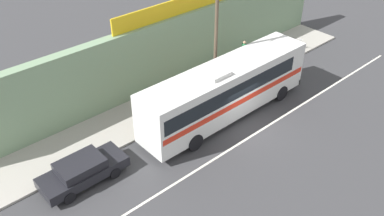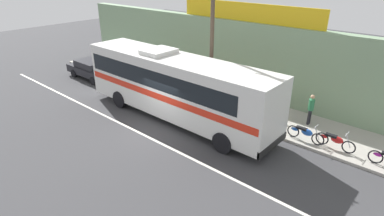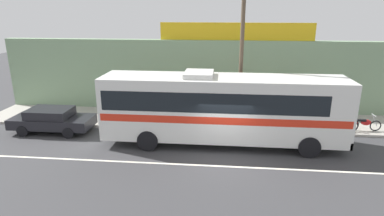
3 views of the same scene
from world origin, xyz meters
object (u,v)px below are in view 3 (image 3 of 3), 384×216
at_px(intercity_bus, 221,106).
at_px(motorcycle_blue, 364,123).
at_px(pedestrian_far_left, 322,105).
at_px(utility_pole, 241,55).
at_px(pedestrian_by_curb, 284,107).
at_px(pedestrian_near_shop, 186,104).
at_px(parked_car, 52,119).
at_px(motorcycle_red, 341,124).

bearing_deg(intercity_bus, motorcycle_blue, 16.33).
bearing_deg(motorcycle_blue, pedestrian_far_left, 138.90).
bearing_deg(motorcycle_blue, utility_pole, -176.71).
bearing_deg(intercity_bus, pedestrian_by_curb, 42.97).
bearing_deg(pedestrian_near_shop, utility_pole, -27.07).
height_order(intercity_bus, pedestrian_near_shop, intercity_bus).
distance_m(intercity_bus, parked_car, 9.64).
bearing_deg(pedestrian_near_shop, pedestrian_by_curb, -0.77).
bearing_deg(pedestrian_far_left, intercity_bus, -146.90).
relative_size(motorcycle_red, motorcycle_blue, 1.02).
bearing_deg(pedestrian_by_curb, utility_pole, -150.44).
bearing_deg(motorcycle_blue, pedestrian_near_shop, 173.05).
xyz_separation_m(motorcycle_blue, pedestrian_near_shop, (-10.27, 1.25, 0.49)).
relative_size(intercity_bus, pedestrian_by_curb, 7.58).
xyz_separation_m(motorcycle_red, pedestrian_far_left, (-0.56, 1.88, 0.56)).
height_order(utility_pole, pedestrian_by_curb, utility_pole).
bearing_deg(pedestrian_far_left, pedestrian_by_curb, -168.50).
bearing_deg(pedestrian_by_curb, pedestrian_far_left, 11.50).
distance_m(utility_pole, motorcycle_blue, 8.01).
height_order(utility_pole, pedestrian_near_shop, utility_pole).
bearing_deg(utility_pole, pedestrian_by_curb, 29.56).
xyz_separation_m(parked_car, motorcycle_blue, (17.56, 1.57, -0.17)).
relative_size(motorcycle_blue, pedestrian_far_left, 1.08).
distance_m(intercity_bus, motorcycle_blue, 8.51).
relative_size(intercity_bus, motorcycle_blue, 6.64).
distance_m(intercity_bus, motorcycle_red, 7.19).
relative_size(motorcycle_red, pedestrian_near_shop, 1.16).
height_order(motorcycle_red, pedestrian_far_left, pedestrian_far_left).
bearing_deg(motorcycle_blue, intercity_bus, -163.67).
height_order(parked_car, pedestrian_by_curb, pedestrian_by_curb).
relative_size(pedestrian_far_left, pedestrian_near_shop, 1.06).
bearing_deg(parked_car, utility_pole, 6.33).
xyz_separation_m(intercity_bus, pedestrian_by_curb, (3.78, 3.53, -1.00)).
relative_size(motorcycle_blue, pedestrian_near_shop, 1.15).
relative_size(parked_car, pedestrian_by_curb, 2.83).
relative_size(pedestrian_by_curb, pedestrian_near_shop, 1.00).
xyz_separation_m(parked_car, motorcycle_red, (16.22, 1.34, -0.17)).
relative_size(intercity_bus, pedestrian_near_shop, 7.61).
bearing_deg(pedestrian_far_left, motorcycle_red, -73.54).
bearing_deg(parked_car, pedestrian_near_shop, 21.18).
height_order(utility_pole, motorcycle_red, utility_pole).
distance_m(pedestrian_by_curb, pedestrian_near_shop, 6.02).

